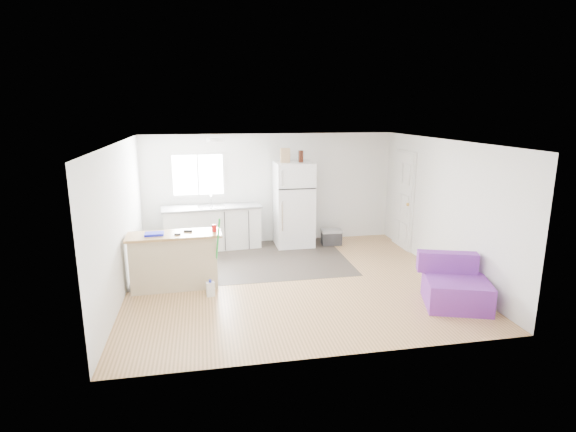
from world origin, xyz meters
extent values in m
cube|color=olive|center=(0.00, 0.00, -0.01)|extent=(5.50, 5.00, 0.01)
cube|color=white|center=(0.00, 0.00, 2.40)|extent=(5.50, 5.00, 0.01)
cube|color=white|center=(0.00, 2.50, 1.20)|extent=(5.50, 0.01, 2.40)
cube|color=white|center=(0.00, -2.50, 1.20)|extent=(5.50, 0.01, 2.40)
cube|color=white|center=(-2.75, 0.00, 1.20)|extent=(0.01, 5.00, 2.40)
cube|color=white|center=(2.75, 0.00, 1.20)|extent=(0.01, 5.00, 2.40)
cube|color=#2E2823|center=(-0.73, 1.25, 0.00)|extent=(4.05, 2.50, 0.00)
cube|color=white|center=(-1.55, 2.49, 1.55)|extent=(1.18, 0.04, 0.98)
cube|color=white|center=(-1.55, 2.47, 1.55)|extent=(1.05, 0.01, 0.85)
cube|color=white|center=(-1.55, 2.46, 1.55)|extent=(0.03, 0.02, 0.85)
cube|color=white|center=(2.72, 1.55, 1.01)|extent=(0.05, 0.82, 2.03)
cube|color=white|center=(2.73, 1.55, 1.02)|extent=(0.03, 0.92, 2.10)
sphere|color=gold|center=(2.67, 1.23, 1.00)|extent=(0.07, 0.07, 0.07)
cylinder|color=white|center=(-1.20, 1.20, 2.36)|extent=(0.30, 0.30, 0.07)
cube|color=white|center=(-1.30, 2.18, 0.44)|extent=(2.04, 0.78, 0.88)
cube|color=slate|center=(-1.30, 2.18, 0.90)|extent=(2.11, 0.82, 0.04)
cube|color=silver|center=(-1.30, 2.15, 0.90)|extent=(0.58, 0.47, 0.06)
cube|color=#C1B38B|center=(-1.97, 0.09, 0.45)|extent=(1.40, 0.54, 0.89)
cube|color=tan|center=(-1.95, 0.09, 0.91)|extent=(1.53, 0.63, 0.04)
cube|color=white|center=(0.45, 2.11, 0.91)|extent=(0.81, 0.76, 1.82)
cube|color=black|center=(0.45, 1.73, 1.31)|extent=(0.80, 0.02, 0.02)
cube|color=silver|center=(0.13, 1.72, 1.55)|extent=(0.03, 0.02, 0.33)
cube|color=silver|center=(0.13, 1.72, 0.75)|extent=(0.03, 0.02, 0.64)
cube|color=#2B2B2D|center=(1.27, 1.96, 0.14)|extent=(0.44, 0.31, 0.28)
cube|color=gray|center=(1.27, 1.96, 0.31)|extent=(0.46, 0.33, 0.06)
cube|color=purple|center=(2.25, -1.44, 0.21)|extent=(1.13, 1.10, 0.43)
cube|color=purple|center=(2.25, -1.12, 0.59)|extent=(0.93, 0.49, 0.32)
cube|color=white|center=(-1.40, -0.40, 0.12)|extent=(0.14, 0.11, 0.23)
cylinder|color=#1824AB|center=(-1.40, -0.40, 0.26)|extent=(0.05, 0.05, 0.04)
cylinder|color=green|center=(-1.27, -0.14, 0.64)|extent=(0.15, 0.31, 1.20)
sphere|color=beige|center=(-1.39, -0.26, 0.06)|extent=(0.14, 0.14, 0.14)
cylinder|color=red|center=(-1.30, 0.09, 0.99)|extent=(0.09, 0.09, 0.12)
cube|color=#151ACD|center=(-2.26, 0.06, 0.95)|extent=(0.31, 0.23, 0.04)
cube|color=black|center=(-1.73, 0.16, 0.95)|extent=(0.14, 0.06, 0.03)
cube|color=black|center=(-1.89, -0.01, 0.94)|extent=(0.10, 0.05, 0.03)
cube|color=tan|center=(0.26, 2.07, 1.97)|extent=(0.20, 0.11, 0.30)
cylinder|color=#39140A|center=(0.58, 2.05, 1.94)|extent=(0.08, 0.08, 0.25)
cylinder|color=#39140A|center=(0.61, 2.05, 1.94)|extent=(0.08, 0.08, 0.25)
camera|label=1|loc=(-1.43, -7.19, 2.91)|focal=28.00mm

